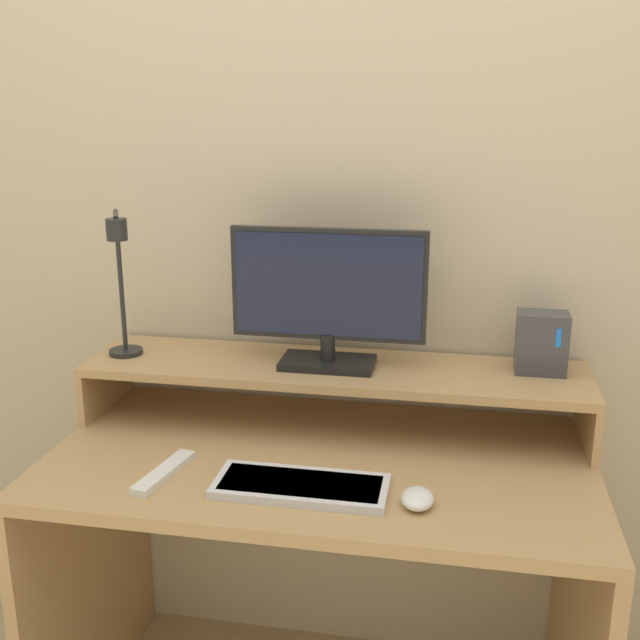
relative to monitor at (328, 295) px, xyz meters
name	(u,v)px	position (x,y,z in m)	size (l,w,h in m)	color
wall_back	(346,218)	(0.01, 0.19, 0.16)	(6.00, 0.05, 2.50)	beige
desk	(319,540)	(0.01, -0.18, -0.55)	(1.23, 0.66, 0.76)	tan
monitor_shelf	(333,374)	(0.01, 0.01, -0.20)	(1.23, 0.29, 0.15)	tan
monitor	(328,295)	(0.00, 0.00, 0.00)	(0.47, 0.13, 0.34)	black
desk_lamp	(121,280)	(-0.50, -0.06, 0.03)	(0.12, 0.18, 0.37)	black
router_dock	(541,343)	(0.51, 0.05, -0.10)	(0.12, 0.08, 0.15)	#3D3D42
keyboard	(301,486)	(0.00, -0.34, -0.32)	(0.36, 0.15, 0.02)	silver
mouse	(417,498)	(0.25, -0.36, -0.31)	(0.07, 0.09, 0.03)	white
remote_control	(164,472)	(-0.30, -0.34, -0.32)	(0.08, 0.20, 0.02)	white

